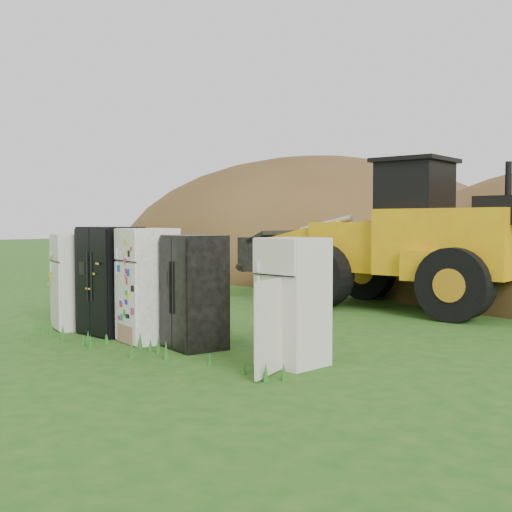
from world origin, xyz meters
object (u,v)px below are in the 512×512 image
(fridge_leftmost, at_px, (77,281))
(wheel_loader, at_px, (380,234))
(fridge_black_side, at_px, (111,280))
(fridge_open_door, at_px, (293,302))
(fridge_sticker, at_px, (148,285))
(fridge_dark_mid, at_px, (195,292))

(fridge_leftmost, distance_m, wheel_loader, 6.95)
(fridge_black_side, height_order, fridge_open_door, fridge_black_side)
(fridge_black_side, relative_size, wheel_loader, 0.27)
(fridge_leftmost, distance_m, fridge_sticker, 2.01)
(fridge_black_side, distance_m, fridge_sticker, 1.04)
(fridge_black_side, height_order, fridge_dark_mid, fridge_black_side)
(fridge_dark_mid, distance_m, wheel_loader, 6.31)
(fridge_sticker, relative_size, fridge_dark_mid, 1.06)
(fridge_black_side, bearing_deg, fridge_sticker, 0.30)
(fridge_leftmost, xyz_separation_m, fridge_open_door, (4.85, -0.05, 0.00))
(wheel_loader, bearing_deg, fridge_open_door, -71.41)
(fridge_black_side, bearing_deg, fridge_dark_mid, 4.18)
(fridge_sticker, distance_m, fridge_dark_mid, 0.99)
(fridge_black_side, distance_m, wheel_loader, 6.59)
(fridge_leftmost, distance_m, fridge_black_side, 0.97)
(fridge_leftmost, distance_m, fridge_open_door, 4.85)
(fridge_sticker, height_order, fridge_dark_mid, fridge_sticker)
(fridge_open_door, bearing_deg, fridge_leftmost, -172.77)
(fridge_black_side, distance_m, fridge_dark_mid, 2.03)
(fridge_black_side, xyz_separation_m, wheel_loader, (2.00, 6.23, 0.74))
(fridge_sticker, distance_m, wheel_loader, 6.43)
(fridge_open_door, distance_m, wheel_loader, 6.61)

